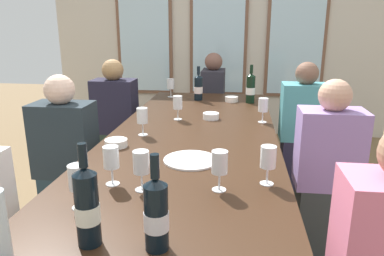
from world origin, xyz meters
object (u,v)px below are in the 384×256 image
Objects in this scene: wine_glass_4 at (78,178)px; wine_glass_5 at (171,84)px; tasting_bowl_2 at (211,116)px; white_plate_0 at (191,160)px; tasting_bowl_0 at (232,99)px; wine_glass_7 at (142,116)px; wine_bottle_2 at (87,206)px; wine_glass_2 at (178,103)px; seated_person_1 at (327,174)px; wine_glass_3 at (220,163)px; wine_bottle_1 at (156,214)px; tasting_bowl_1 at (116,143)px; wine_glass_8 at (268,158)px; wine_bottle_3 at (251,88)px; seated_person_2 at (116,124)px; wine_glass_0 at (111,158)px; seated_person_0 at (67,163)px; wine_glass_6 at (141,163)px; wine_glass_1 at (263,106)px; seated_person_6 at (213,107)px; dining_table at (192,144)px; wine_bottle_0 at (198,87)px; seated_person_3 at (302,130)px.

wine_glass_4 is 1.00× the size of wine_glass_5.
white_plate_0 is at bearing -92.25° from tasting_bowl_2.
tasting_bowl_0 is 1.21m from wine_glass_7.
wine_bottle_2 is 1.94× the size of wine_glass_7.
wine_glass_2 is 1.00× the size of wine_glass_4.
wine_glass_3 is at bearing -129.42° from seated_person_1.
wine_bottle_1 is at bearing -110.97° from wine_glass_3.
tasting_bowl_1 is 0.73× the size of wine_glass_8.
wine_bottle_3 is 1.26m from seated_person_2.
seated_person_0 is (-0.58, 0.72, -0.34)m from wine_glass_0.
wine_bottle_2 is 1.57m from wine_glass_2.
wine_glass_3 is 0.32m from wine_glass_6.
wine_glass_8 is at bearing -61.40° from wine_glass_2.
seated_person_1 is (1.00, 1.19, -0.35)m from wine_bottle_2.
seated_person_2 reaches higher than wine_bottle_2.
tasting_bowl_0 is 0.73m from wine_glass_1.
tasting_bowl_2 is at bearing -86.45° from seated_person_6.
wine_bottle_2 reaches higher than tasting_bowl_1.
wine_glass_3 is at bearing -34.71° from seated_person_0.
dining_table is 0.44m from white_plate_0.
wine_bottle_1 is 0.28× the size of seated_person_1.
seated_person_2 is at bearing 122.31° from white_plate_0.
wine_glass_7 is (0.05, -1.22, 0.00)m from wine_glass_5.
wine_glass_7 is 1.19m from seated_person_1.
wine_bottle_0 is 0.83m from seated_person_2.
seated_person_1 reaches higher than wine_bottle_2.
wine_bottle_0 is 1.75× the size of wine_glass_0.
wine_bottle_0 is 0.69m from tasting_bowl_2.
tasting_bowl_2 reaches higher than white_plate_0.
wine_glass_7 is (-0.36, 0.40, 0.12)m from white_plate_0.
wine_glass_4 is at bearing 120.69° from wine_bottle_2.
wine_bottle_3 is 0.20m from tasting_bowl_0.
seated_person_0 reaches higher than wine_glass_3.
tasting_bowl_0 is 0.10× the size of seated_person_1.
wine_glass_4 is at bearing -104.37° from tasting_bowl_0.
wine_glass_0 is (0.15, -0.49, 0.10)m from tasting_bowl_1.
wine_glass_1 is (0.62, 1.57, -0.01)m from wine_bottle_2.
tasting_bowl_2 is (0.03, 0.86, 0.02)m from white_plate_0.
seated_person_1 reaches higher than wine_glass_0.
wine_glass_3 is at bearing -95.36° from wine_bottle_3.
wine_bottle_1 is 1.80× the size of wine_glass_8.
wine_bottle_2 is 1.64m from tasting_bowl_2.
wine_bottle_3 is 1.91× the size of wine_glass_2.
wine_bottle_3 is 1.51m from tasting_bowl_1.
wine_bottle_3 is at bearing 75.01° from wine_glass_6.
wine_glass_4 is 2.17m from wine_glass_5.
wine_glass_7 is (-0.69, -1.06, -0.01)m from wine_bottle_3.
wine_bottle_1 is at bearing -123.45° from seated_person_1.
seated_person_1 is at bearing 49.93° from wine_bottle_2.
seated_person_3 is (1.66, -0.01, 0.00)m from seated_person_2.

